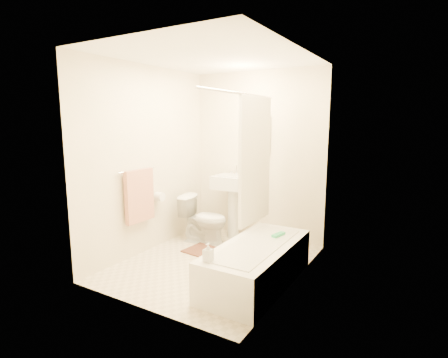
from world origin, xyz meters
The scene contains 17 objects.
floor centered at (0.00, 0.00, 0.00)m, with size 2.40×2.40×0.00m, color beige.
ceiling centered at (0.00, 0.00, 2.40)m, with size 2.40×2.40×0.00m, color white.
wall_back centered at (0.00, 1.20, 1.20)m, with size 2.00×0.02×2.40m, color beige.
wall_left centered at (-1.00, 0.00, 1.20)m, with size 0.02×2.40×2.40m, color beige.
wall_right centered at (1.00, 0.00, 1.20)m, with size 0.02×2.40×2.40m, color beige.
mirror centered at (0.00, 1.18, 1.50)m, with size 0.40×0.03×0.55m, color white.
curtain_rod centered at (0.30, 0.10, 2.00)m, with size 0.03×0.03×1.70m, color silver.
shower_curtain centered at (0.30, 0.50, 1.22)m, with size 0.04×0.80×1.55m, color silver.
towel_bar centered at (-0.96, -0.25, 1.10)m, with size 0.02×0.02×0.60m, color silver.
towel centered at (-0.93, -0.25, 0.78)m, with size 0.06×0.45×0.66m, color #CC7266.
toilet_paper centered at (-0.93, 0.12, 0.70)m, with size 0.12×0.12×0.11m, color white.
toilet centered at (-0.53, 0.58, 0.33)m, with size 0.37×0.67×0.66m, color white.
sink centered at (-0.27, 0.95, 0.50)m, with size 0.51×0.41×1.01m, color silver, non-canonical shape.
bathtub centered at (0.67, -0.20, 0.21)m, with size 0.66×1.51×0.42m, color white, non-canonical shape.
bath_mat centered at (-0.29, 0.26, 0.01)m, with size 0.54×0.40×0.02m, color #49241E.
soap_bottle centered at (0.47, -0.83, 0.51)m, with size 0.08×0.08×0.17m, color white.
scrub_brush centered at (0.76, 0.16, 0.44)m, with size 0.06×0.19×0.04m, color #33B96B.
Camera 1 is at (2.15, -3.38, 1.70)m, focal length 28.00 mm.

